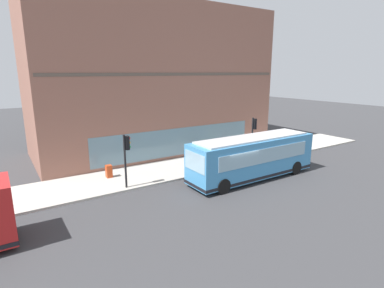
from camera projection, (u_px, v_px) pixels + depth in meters
ground at (232, 184)px, 21.02m from camera, size 120.00×120.00×0.00m
sidewalk_curb at (193, 165)px, 25.03m from camera, size 4.68×40.00×0.15m
building_corner at (153, 81)px, 29.29m from camera, size 9.55×22.05×13.38m
city_bus_nearside at (252, 158)px, 21.83m from camera, size 2.63×10.05×3.07m
traffic_light_near_corner at (254, 131)px, 25.70m from camera, size 0.32×0.49×3.68m
traffic_light_down_block at (127, 151)px, 19.50m from camera, size 0.32×0.49×3.53m
fire_hydrant at (235, 153)px, 27.16m from camera, size 0.35×0.35×0.74m
pedestrian_by_light_pole at (244, 144)px, 27.50m from camera, size 0.32×0.32×1.72m
pedestrian_near_building_entrance at (242, 142)px, 28.84m from camera, size 0.32×0.32×1.55m
pedestrian_near_hydrant at (199, 151)px, 25.77m from camera, size 0.32×0.32×1.58m
newspaper_vending_box at (109, 171)px, 21.81m from camera, size 0.44×0.42×0.90m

